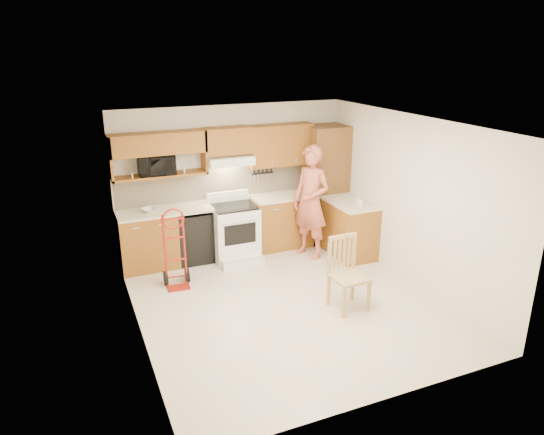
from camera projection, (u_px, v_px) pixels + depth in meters
floor at (286, 303)px, 7.02m from camera, size 4.00×4.50×0.02m
ceiling at (288, 123)px, 6.19m from camera, size 4.00×4.50×0.02m
wall_back at (232, 178)px, 8.57m from camera, size 4.00×0.02×2.50m
wall_front at (388, 292)px, 4.64m from camera, size 4.00×0.02×2.50m
wall_left at (132, 240)px, 5.86m from camera, size 0.02×4.50×2.50m
wall_right at (411, 201)px, 7.35m from camera, size 0.02×4.50×2.50m
backsplash at (233, 182)px, 8.56m from camera, size 3.92×0.03×0.55m
lower_cab_left at (148, 241)px, 7.99m from camera, size 0.90×0.60×0.90m
dishwasher at (194, 236)px, 8.27m from camera, size 0.60×0.60×0.85m
lower_cab_right at (283, 221)px, 8.87m from camera, size 1.14×0.60×0.90m
countertop_left at (164, 211)px, 7.95m from camera, size 1.50×0.63×0.04m
countertop_right at (283, 196)px, 8.71m from camera, size 1.14×0.63×0.04m
cab_return_right at (349, 229)px, 8.49m from camera, size 0.60×1.00×0.90m
countertop_return at (350, 203)px, 8.34m from camera, size 0.63×1.00×0.04m
pantry_tall at (325, 184)px, 8.97m from camera, size 0.70×0.60×2.10m
upper_cab_left at (158, 143)px, 7.71m from camera, size 1.50×0.33×0.34m
upper_shelf_mw at (160, 175)px, 7.88m from camera, size 1.50×0.33×0.04m
upper_cab_center at (227, 141)px, 8.14m from camera, size 0.76×0.33×0.44m
upper_cab_right at (280, 145)px, 8.54m from camera, size 1.14×0.33×0.70m
range_hood at (229, 160)px, 8.19m from camera, size 0.76×0.46×0.14m
knife_strip at (263, 177)px, 8.73m from camera, size 0.40×0.05×0.29m
microwave at (156, 165)px, 7.81m from camera, size 0.58×0.41×0.31m
range at (235, 228)px, 8.25m from camera, size 0.74×0.97×1.09m
person at (311, 202)px, 8.27m from camera, size 0.69×0.82×1.91m
hand_truck at (176, 252)px, 7.30m from camera, size 0.47×0.43×1.10m
dining_chair at (349, 275)px, 6.69m from camera, size 0.47×0.51×1.01m
soap_bottle at (359, 201)px, 8.07m from camera, size 0.09×0.10×0.17m
bowl at (149, 210)px, 7.84m from camera, size 0.29×0.29×0.06m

